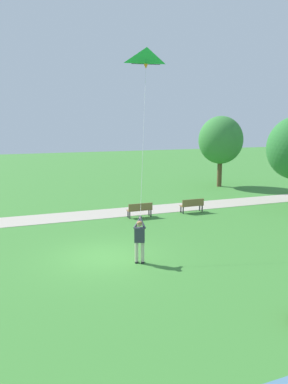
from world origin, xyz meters
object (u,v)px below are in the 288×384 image
flying_kite (147,59)px  park_bench_far_walkway (192,205)px  person_kite_flyer (140,237)px  tree_treeline_right (221,140)px  park_bench_near_walkway (140,209)px

flying_kite → park_bench_far_walkway: flying_kite is taller
person_kite_flyer → park_bench_far_walkway: 9.33m
park_bench_far_walkway → flying_kite: bearing=-53.5°
flying_kite → person_kite_flyer: bearing=-27.2°
flying_kite → tree_treeline_right: bearing=133.7°
person_kite_flyer → park_bench_near_walkway: (-6.93, 2.83, -0.54)m
person_kite_flyer → park_bench_far_walkway: (-6.83, 6.33, -0.54)m
flying_kite → park_bench_near_walkway: 8.74m
person_kite_flyer → flying_kite: (-3.46, 1.77, 7.41)m
person_kite_flyer → park_bench_near_walkway: bearing=157.8°
flying_kite → tree_treeline_right: size_ratio=1.16×
park_bench_far_walkway → person_kite_flyer: bearing=-42.8°
person_kite_flyer → park_bench_far_walkway: person_kite_flyer is taller
park_bench_far_walkway → tree_treeline_right: (-8.00, 7.36, 3.58)m
flying_kite → tree_treeline_right: 17.04m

